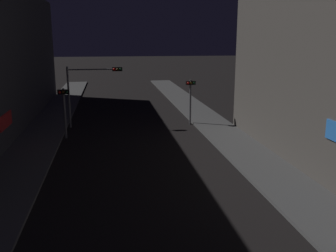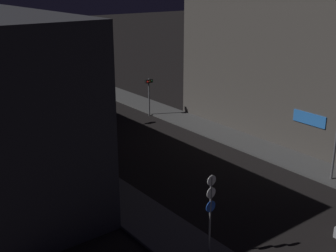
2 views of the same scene
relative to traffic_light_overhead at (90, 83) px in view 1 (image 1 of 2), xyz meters
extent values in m
cube|color=#4C4C4C|center=(-3.56, -2.04, -3.52)|extent=(3.14, 67.12, 0.16)
cube|color=#4C4C4C|center=(9.95, -2.04, -3.52)|extent=(3.14, 67.12, 0.16)
cube|color=red|center=(-5.09, -6.11, -1.60)|extent=(0.08, 2.80, 0.90)
cylinder|color=slate|center=(-1.73, 0.02, -1.14)|extent=(0.16, 0.16, 4.92)
cylinder|color=slate|center=(0.23, 0.02, 1.07)|extent=(3.92, 0.10, 0.10)
cube|color=black|center=(2.19, 0.02, 1.07)|extent=(0.80, 0.28, 0.32)
sphere|color=red|center=(1.94, -0.16, 1.07)|extent=(0.20, 0.20, 0.20)
sphere|color=#3F2D0C|center=(2.19, -0.16, 1.07)|extent=(0.20, 0.20, 0.20)
sphere|color=#0C3319|center=(2.44, -0.16, 1.07)|extent=(0.20, 0.20, 0.20)
cylinder|color=slate|center=(-1.73, -3.42, -1.78)|extent=(0.16, 0.16, 3.65)
cube|color=black|center=(-1.73, -3.42, -0.21)|extent=(0.80, 0.28, 0.32)
sphere|color=red|center=(-1.98, -3.59, -0.21)|extent=(0.20, 0.20, 0.20)
sphere|color=#3F2D0C|center=(-1.73, -3.59, -0.21)|extent=(0.20, 0.20, 0.20)
sphere|color=#0C3319|center=(-1.49, -3.59, -0.21)|extent=(0.20, 0.20, 0.20)
cylinder|color=slate|center=(8.13, -0.47, -1.72)|extent=(0.16, 0.16, 3.76)
cube|color=black|center=(8.13, -0.47, -0.09)|extent=(0.80, 0.28, 0.32)
sphere|color=red|center=(7.88, -0.64, -0.09)|extent=(0.20, 0.20, 0.20)
sphere|color=#3F2D0C|center=(8.13, -0.64, -0.09)|extent=(0.20, 0.20, 0.20)
sphere|color=#0C3319|center=(8.38, -0.64, -0.09)|extent=(0.20, 0.20, 0.20)
camera|label=1|loc=(1.48, -30.76, 3.57)|focal=40.29mm
camera|label=2|loc=(-15.85, -34.57, 9.28)|focal=46.87mm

